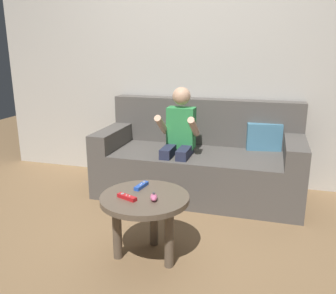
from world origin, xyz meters
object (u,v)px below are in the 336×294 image
(person_seated_on_couch, at_px, (179,138))
(game_remote_blue_far_corner, at_px, (141,186))
(couch, at_px, (200,162))
(game_remote_red_near_edge, at_px, (127,197))
(nunchuk_pink, at_px, (154,197))
(coffee_table, at_px, (145,207))

(person_seated_on_couch, distance_m, game_remote_blue_far_corner, 0.90)
(couch, bearing_deg, game_remote_blue_far_corner, -99.92)
(game_remote_red_near_edge, bearing_deg, nunchuk_pink, 9.65)
(nunchuk_pink, xyz_separation_m, game_remote_blue_far_corner, (-0.15, 0.17, -0.01))
(couch, height_order, person_seated_on_couch, person_seated_on_couch)
(coffee_table, distance_m, game_remote_blue_far_corner, 0.17)
(game_remote_red_near_edge, distance_m, game_remote_blue_far_corner, 0.20)
(couch, height_order, coffee_table, couch)
(person_seated_on_couch, distance_m, nunchuk_pink, 1.08)
(coffee_table, distance_m, game_remote_red_near_edge, 0.15)
(person_seated_on_couch, bearing_deg, game_remote_blue_far_corner, -91.72)
(couch, distance_m, game_remote_blue_far_corner, 1.11)
(couch, bearing_deg, person_seated_on_couch, -130.90)
(coffee_table, xyz_separation_m, nunchuk_pink, (0.08, -0.06, 0.10))
(game_remote_red_near_edge, height_order, game_remote_blue_far_corner, same)
(couch, bearing_deg, game_remote_red_near_edge, -99.24)
(couch, height_order, game_remote_blue_far_corner, couch)
(couch, xyz_separation_m, nunchuk_pink, (-0.04, -1.26, 0.16))
(coffee_table, bearing_deg, couch, 84.32)
(person_seated_on_couch, height_order, game_remote_red_near_edge, person_seated_on_couch)
(couch, bearing_deg, coffee_table, -95.68)
(person_seated_on_couch, distance_m, coffee_table, 1.04)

